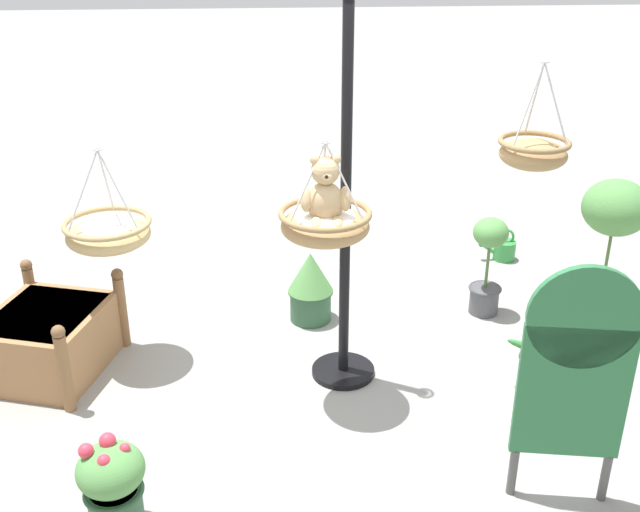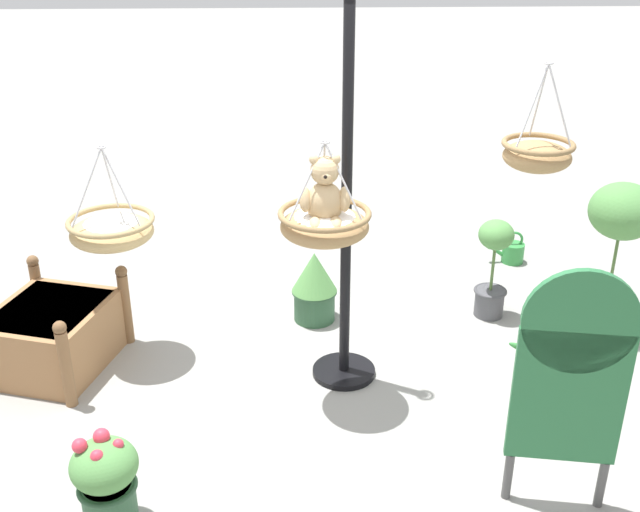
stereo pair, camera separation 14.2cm
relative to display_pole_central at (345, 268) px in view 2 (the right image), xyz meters
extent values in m
plane|color=gray|center=(0.19, 0.08, -0.83)|extent=(40.00, 40.00, 0.00)
cylinder|color=black|center=(0.00, 0.00, 0.45)|extent=(0.07, 0.07, 2.56)
cylinder|color=black|center=(0.00, 0.00, -0.81)|extent=(0.44, 0.44, 0.04)
ellipsoid|color=#A37F51|center=(0.15, 0.25, 0.40)|extent=(0.54, 0.54, 0.19)
torus|color=olive|center=(0.15, 0.25, 0.49)|extent=(0.57, 0.57, 0.04)
ellipsoid|color=silver|center=(0.15, 0.25, 0.42)|extent=(0.48, 0.48, 0.15)
cylinder|color=#B7B7BC|center=(0.26, 0.31, 0.71)|extent=(0.23, 0.14, 0.45)
cylinder|color=#B7B7BC|center=(0.04, 0.31, 0.71)|extent=(0.23, 0.14, 0.45)
cylinder|color=#B7B7BC|center=(0.15, 0.13, 0.71)|extent=(0.01, 0.26, 0.45)
torus|color=#B7B7BC|center=(0.15, 0.25, 0.93)|extent=(0.06, 0.06, 0.01)
ellipsoid|color=tan|center=(0.15, 0.26, 0.56)|extent=(0.22, 0.19, 0.26)
sphere|color=tan|center=(0.15, 0.26, 0.76)|extent=(0.22, 0.22, 0.17)
ellipsoid|color=#D9B683|center=(0.15, 0.32, 0.75)|extent=(0.09, 0.08, 0.05)
sphere|color=black|center=(0.15, 0.34, 0.75)|extent=(0.02, 0.02, 0.02)
sphere|color=tan|center=(0.09, 0.26, 0.83)|extent=(0.06, 0.06, 0.06)
sphere|color=tan|center=(0.21, 0.26, 0.83)|extent=(0.06, 0.06, 0.06)
ellipsoid|color=tan|center=(0.03, 0.29, 0.59)|extent=(0.07, 0.13, 0.17)
ellipsoid|color=tan|center=(0.27, 0.29, 0.59)|extent=(0.07, 0.13, 0.17)
ellipsoid|color=tan|center=(0.09, 0.35, 0.47)|extent=(0.08, 0.15, 0.08)
ellipsoid|color=tan|center=(0.21, 0.35, 0.47)|extent=(0.08, 0.15, 0.08)
ellipsoid|color=#A37F51|center=(-1.25, -0.18, 0.69)|extent=(0.44, 0.44, 0.19)
torus|color=olive|center=(-1.25, -0.18, 0.77)|extent=(0.47, 0.47, 0.04)
cylinder|color=#B7B7BC|center=(-1.16, -0.13, 1.03)|extent=(0.19, 0.12, 0.52)
cylinder|color=#B7B7BC|center=(-1.34, -0.13, 1.03)|extent=(0.19, 0.12, 0.52)
cylinder|color=#B7B7BC|center=(-1.25, -0.29, 1.03)|extent=(0.01, 0.21, 0.52)
torus|color=#B7B7BC|center=(-1.25, -0.18, 1.29)|extent=(0.06, 0.06, 0.01)
ellipsoid|color=tan|center=(1.58, -0.32, 0.14)|extent=(0.57, 0.57, 0.19)
torus|color=tan|center=(1.58, -0.32, 0.23)|extent=(0.59, 0.59, 0.04)
ellipsoid|color=silver|center=(1.58, -0.32, 0.16)|extent=(0.50, 0.50, 0.16)
cylinder|color=#B7B7BC|center=(1.69, -0.25, 0.49)|extent=(0.24, 0.15, 0.52)
cylinder|color=#B7B7BC|center=(1.46, -0.25, 0.49)|extent=(0.24, 0.15, 0.52)
cylinder|color=#B7B7BC|center=(1.58, -0.45, 0.49)|extent=(0.01, 0.27, 0.52)
torus|color=#B7B7BC|center=(1.58, -0.32, 0.75)|extent=(0.06, 0.06, 0.01)
cube|color=#9E7047|center=(2.05, -0.21, -0.60)|extent=(0.93, 0.99, 0.46)
cube|color=#382819|center=(2.05, -0.21, -0.40)|extent=(0.82, 0.87, 0.06)
cylinder|color=brown|center=(1.82, 0.29, -0.55)|extent=(0.08, 0.08, 0.56)
cylinder|color=brown|center=(1.59, -0.50, -0.55)|extent=(0.08, 0.08, 0.56)
cylinder|color=brown|center=(2.29, -0.70, -0.55)|extent=(0.08, 0.08, 0.56)
sphere|color=brown|center=(1.82, 0.29, -0.24)|extent=(0.09, 0.09, 0.09)
sphere|color=brown|center=(1.59, -0.50, -0.24)|extent=(0.09, 0.09, 0.09)
sphere|color=brown|center=(2.29, -0.70, -0.24)|extent=(0.09, 0.09, 0.09)
cylinder|color=#4C4C51|center=(-1.22, -0.80, -0.72)|extent=(0.23, 0.23, 0.23)
torus|color=#444449|center=(-1.22, -0.80, -0.61)|extent=(0.26, 0.26, 0.03)
cylinder|color=#382819|center=(-1.22, -0.80, -0.62)|extent=(0.20, 0.20, 0.03)
cylinder|color=#4C6B38|center=(-1.22, -0.80, -0.42)|extent=(0.02, 0.02, 0.37)
ellipsoid|color=#56934C|center=(-1.22, -0.80, -0.13)|extent=(0.27, 0.27, 0.23)
cylinder|color=#2D5638|center=(1.33, 1.38, -0.70)|extent=(0.28, 0.28, 0.27)
torus|color=#294E32|center=(1.33, 1.38, -0.57)|extent=(0.32, 0.32, 0.03)
cylinder|color=#382819|center=(1.33, 1.38, -0.58)|extent=(0.25, 0.25, 0.03)
ellipsoid|color=#56934C|center=(1.33, 1.38, -0.43)|extent=(0.35, 0.35, 0.27)
sphere|color=#E0384C|center=(1.44, 1.39, -0.30)|extent=(0.08, 0.08, 0.08)
sphere|color=#E0384C|center=(1.34, 1.44, -0.32)|extent=(0.07, 0.07, 0.07)
sphere|color=#E0384C|center=(1.25, 1.36, -0.31)|extent=(0.06, 0.06, 0.06)
sphere|color=#E0384C|center=(1.34, 1.33, -0.29)|extent=(0.09, 0.09, 0.09)
cylinder|color=#2D5638|center=(0.18, -0.78, -0.70)|extent=(0.32, 0.32, 0.26)
torus|color=#294E32|center=(0.18, -0.78, -0.58)|extent=(0.36, 0.36, 0.03)
cylinder|color=#382819|center=(0.18, -0.78, -0.59)|extent=(0.28, 0.28, 0.03)
cone|color=#56934C|center=(0.18, -0.78, -0.41)|extent=(0.35, 0.35, 0.32)
cylinder|color=#2D5638|center=(-1.33, 0.24, -0.72)|extent=(0.28, 0.28, 0.22)
torus|color=#294E32|center=(-1.33, 0.24, -0.62)|extent=(0.32, 0.32, 0.03)
cylinder|color=#382819|center=(-1.33, 0.24, -0.62)|extent=(0.25, 0.25, 0.03)
ellipsoid|color=#38843D|center=(-1.21, 0.23, -0.52)|extent=(0.27, 0.08, 0.14)
ellipsoid|color=#38843D|center=(-1.30, 0.35, -0.54)|extent=(0.11, 0.25, 0.20)
ellipsoid|color=#38843D|center=(-1.41, 0.31, -0.54)|extent=(0.22, 0.19, 0.21)
ellipsoid|color=#38843D|center=(-1.42, 0.18, -0.54)|extent=(0.23, 0.18, 0.19)
ellipsoid|color=#38843D|center=(-1.31, 0.14, -0.54)|extent=(0.09, 0.25, 0.20)
cylinder|color=#AD563D|center=(-2.05, -0.55, -0.74)|extent=(0.40, 0.40, 0.19)
torus|color=#9C4E37|center=(-2.05, -0.55, -0.65)|extent=(0.43, 0.43, 0.03)
cylinder|color=#382819|center=(-2.05, -0.55, -0.66)|extent=(0.35, 0.35, 0.03)
cylinder|color=#4C6B38|center=(-2.05, -0.55, -0.34)|extent=(0.02, 0.02, 0.60)
ellipsoid|color=#56934C|center=(-2.05, -0.55, 0.15)|extent=(0.49, 0.49, 0.42)
cube|color=#286B3D|center=(-1.07, 1.30, -0.13)|extent=(0.58, 0.14, 0.79)
cylinder|color=#286B3D|center=(-1.07, 1.30, 0.31)|extent=(0.58, 0.14, 0.58)
cylinder|color=#4C4C4C|center=(-1.31, 1.34, -0.68)|extent=(0.05, 0.05, 0.30)
cylinder|color=#4C4C4C|center=(-0.82, 1.26, -0.68)|extent=(0.05, 0.05, 0.30)
cylinder|color=#338C3F|center=(-1.67, -1.77, -0.74)|extent=(0.20, 0.20, 0.18)
cylinder|color=#338C3F|center=(-1.53, -1.77, -0.72)|extent=(0.17, 0.04, 0.14)
sphere|color=#287033|center=(-1.45, -1.77, -0.67)|extent=(0.06, 0.06, 0.06)
torus|color=#338C3F|center=(-1.67, -1.77, -0.61)|extent=(0.16, 0.02, 0.16)
camera|label=1|loc=(0.49, 4.51, 2.21)|focal=42.94mm
camera|label=2|loc=(0.34, 4.52, 2.21)|focal=42.94mm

